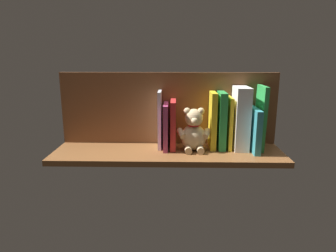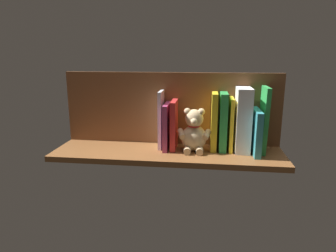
# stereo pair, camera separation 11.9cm
# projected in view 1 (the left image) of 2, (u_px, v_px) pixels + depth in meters

# --- Properties ---
(ground_plane) EXTENTS (0.92, 0.26, 0.02)m
(ground_plane) POSITION_uv_depth(u_px,v_px,m) (168.00, 153.00, 1.22)
(ground_plane) COLOR brown
(shelf_back_panel) EXTENTS (0.92, 0.02, 0.31)m
(shelf_back_panel) POSITION_uv_depth(u_px,v_px,m) (169.00, 108.00, 1.29)
(shelf_back_panel) COLOR brown
(shelf_back_panel) RESTS_ON ground_plane
(book_0) EXTENTS (0.02, 0.12, 0.26)m
(book_0) POSITION_uv_depth(u_px,v_px,m) (261.00, 118.00, 1.22)
(book_0) COLOR green
(book_0) RESTS_ON ground_plane
(book_1) EXTENTS (0.02, 0.16, 0.17)m
(book_1) POSITION_uv_depth(u_px,v_px,m) (254.00, 129.00, 1.21)
(book_1) COLOR teal
(book_1) RESTS_ON ground_plane
(dictionary_thick_white) EXTENTS (0.06, 0.12, 0.25)m
(dictionary_thick_white) POSITION_uv_depth(u_px,v_px,m) (241.00, 118.00, 1.22)
(dictionary_thick_white) COLOR white
(dictionary_thick_white) RESTS_ON ground_plane
(book_2) EXTENTS (0.01, 0.11, 0.21)m
(book_2) POSITION_uv_depth(u_px,v_px,m) (229.00, 123.00, 1.23)
(book_2) COLOR yellow
(book_2) RESTS_ON ground_plane
(book_3) EXTENTS (0.03, 0.11, 0.23)m
(book_3) POSITION_uv_depth(u_px,v_px,m) (221.00, 121.00, 1.23)
(book_3) COLOR green
(book_3) RESTS_ON ground_plane
(book_4) EXTENTS (0.02, 0.11, 0.23)m
(book_4) POSITION_uv_depth(u_px,v_px,m) (213.00, 120.00, 1.23)
(book_4) COLOR yellow
(book_4) RESTS_ON ground_plane
(teddy_bear) EXTENTS (0.14, 0.11, 0.17)m
(teddy_bear) POSITION_uv_depth(u_px,v_px,m) (194.00, 132.00, 1.21)
(teddy_bear) COLOR #D1B284
(teddy_bear) RESTS_ON ground_plane
(book_5) EXTENTS (0.02, 0.12, 0.20)m
(book_5) POSITION_uv_depth(u_px,v_px,m) (173.00, 125.00, 1.23)
(book_5) COLOR red
(book_5) RESTS_ON ground_plane
(book_6) EXTENTS (0.02, 0.13, 0.19)m
(book_6) POSITION_uv_depth(u_px,v_px,m) (166.00, 126.00, 1.23)
(book_6) COLOR #B23F72
(book_6) RESTS_ON ground_plane
(book_7) EXTENTS (0.01, 0.10, 0.23)m
(book_7) POSITION_uv_depth(u_px,v_px,m) (160.00, 120.00, 1.24)
(book_7) COLOR silver
(book_7) RESTS_ON ground_plane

